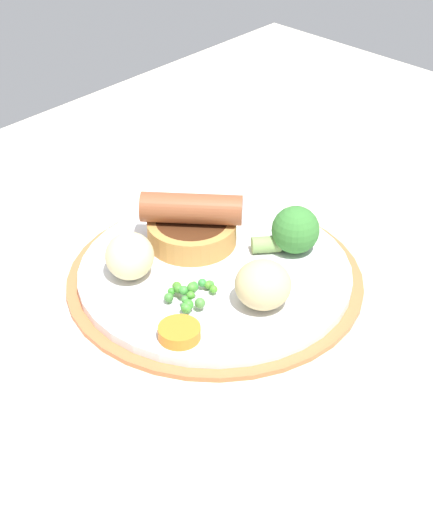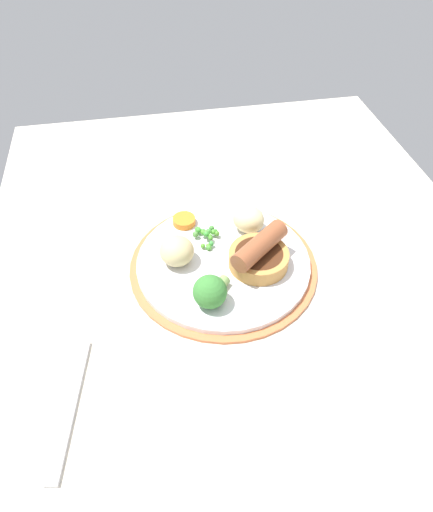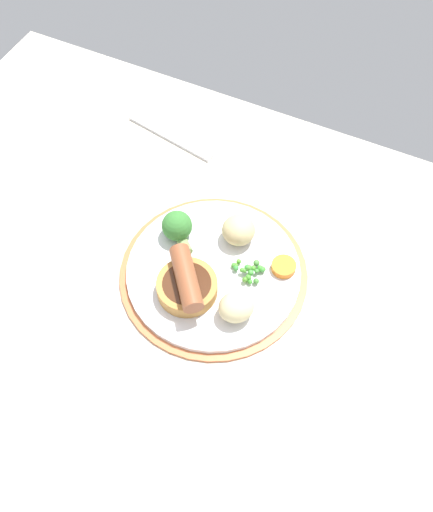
% 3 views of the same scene
% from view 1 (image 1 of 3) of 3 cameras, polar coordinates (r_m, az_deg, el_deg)
% --- Properties ---
extents(dining_table, '(1.10, 0.80, 0.03)m').
position_cam_1_polar(dining_table, '(0.89, 0.68, -0.23)').
color(dining_table, beige).
rests_on(dining_table, ground).
extents(dinner_plate, '(0.29, 0.29, 0.01)m').
position_cam_1_polar(dinner_plate, '(0.83, -0.10, -1.37)').
color(dinner_plate, '#CC6B3D').
rests_on(dinner_plate, dining_table).
extents(sausage_pudding, '(0.09, 0.10, 0.05)m').
position_cam_1_polar(sausage_pudding, '(0.85, -1.66, 2.12)').
color(sausage_pudding, '#BC8442').
rests_on(sausage_pudding, dinner_plate).
extents(pea_pile, '(0.05, 0.04, 0.02)m').
position_cam_1_polar(pea_pile, '(0.78, -1.77, -2.52)').
color(pea_pile, '#43942D').
rests_on(pea_pile, dinner_plate).
extents(broccoli_floret_near, '(0.06, 0.06, 0.05)m').
position_cam_1_polar(broccoli_floret_near, '(0.84, 5.16, 1.68)').
color(broccoli_floret_near, '#387A33').
rests_on(broccoli_floret_near, dinner_plate).
extents(potato_chunk_0, '(0.07, 0.07, 0.04)m').
position_cam_1_polar(potato_chunk_0, '(0.77, 3.12, -1.92)').
color(potato_chunk_0, '#CCB77F').
rests_on(potato_chunk_0, dinner_plate).
extents(potato_chunk_2, '(0.07, 0.07, 0.04)m').
position_cam_1_polar(potato_chunk_2, '(0.81, -5.81, 0.01)').
color(potato_chunk_2, beige).
rests_on(potato_chunk_2, dinner_plate).
extents(carrot_slice_0, '(0.05, 0.05, 0.01)m').
position_cam_1_polar(carrot_slice_0, '(0.74, -2.50, -5.11)').
color(carrot_slice_0, orange).
rests_on(carrot_slice_0, dinner_plate).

